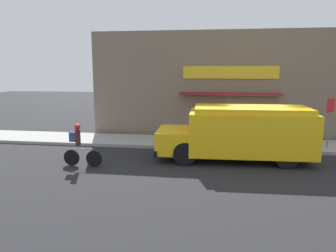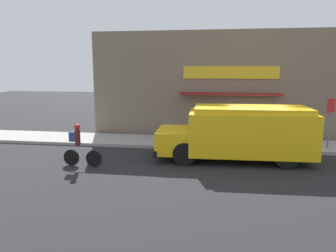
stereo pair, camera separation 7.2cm
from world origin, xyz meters
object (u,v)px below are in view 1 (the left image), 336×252
school_bus (241,132)px  cyclist (79,145)px  trash_bin (297,133)px  stop_sign_post (330,114)px

school_bus → cyclist: bearing=-166.0°
school_bus → cyclist: 6.21m
cyclist → trash_bin: 10.03m
cyclist → school_bus: bearing=17.5°
stop_sign_post → trash_bin: (-1.05, 1.07, -1.09)m
school_bus → trash_bin: size_ratio=7.41×
stop_sign_post → trash_bin: 1.85m
cyclist → trash_bin: size_ratio=1.93×
school_bus → trash_bin: 4.24m
trash_bin → cyclist: bearing=-151.2°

